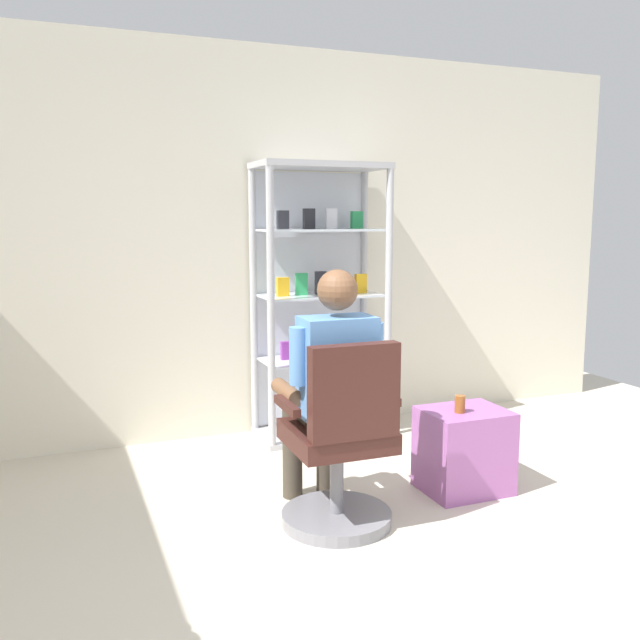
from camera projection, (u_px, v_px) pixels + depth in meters
name	position (u px, v px, depth m)	size (l,w,h in m)	color
back_wall	(252.00, 244.00, 4.84)	(6.00, 0.10, 2.70)	silver
display_cabinet_main	(317.00, 299.00, 4.83)	(0.90, 0.45, 1.90)	#B7B7BC
office_chair	(341.00, 452.00, 3.38)	(0.56, 0.56, 0.96)	slate
seated_shopkeeper	(329.00, 382.00, 3.49)	(0.49, 0.57, 1.29)	#3F382D
storage_crate	(464.00, 450.00, 3.88)	(0.46, 0.38, 0.47)	#9E599E
tea_glass	(460.00, 404.00, 3.79)	(0.06, 0.06, 0.10)	brown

